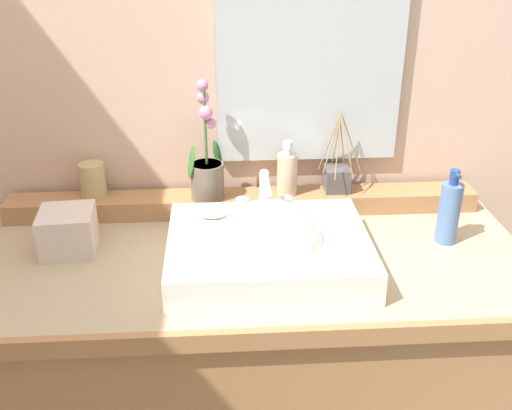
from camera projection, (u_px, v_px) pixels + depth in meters
wall_back at (240, 55)px, 1.66m from camera, size 3.31×0.20×2.57m
vanity_cabinet at (249, 391)px, 1.66m from camera, size 1.38×0.61×0.89m
back_ledge at (244, 203)px, 1.67m from camera, size 1.30×0.10×0.05m
sink_basin at (269, 252)px, 1.40m from camera, size 0.47×0.38×0.28m
soap_bar at (213, 213)px, 1.47m from camera, size 0.07×0.04×0.02m
potted_plant at (207, 170)px, 1.60m from camera, size 0.11×0.10×0.32m
soap_dispenser at (287, 173)px, 1.63m from camera, size 0.06×0.06×0.15m
tumbler_cup at (93, 180)px, 1.63m from camera, size 0.07×0.07×0.09m
reed_diffuser at (337, 178)px, 1.66m from camera, size 0.12×0.11×0.23m
lotion_bottle at (449, 212)px, 1.49m from camera, size 0.05×0.06×0.20m
tissue_box at (68, 231)px, 1.47m from camera, size 0.14×0.14×0.11m
mirror at (311, 41)px, 1.54m from camera, size 0.50×0.02×0.65m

